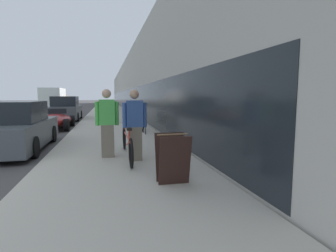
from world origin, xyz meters
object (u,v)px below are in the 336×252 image
object	(u,v)px
person_bystander	(107,123)
parked_sedan_curbside	(15,128)
person_rider	(135,125)
vintage_roadster_curbside	(54,120)
sandwich_board_sign	(173,158)
bike_rack_hoop	(144,121)
moving_truck	(54,99)
cruiser_bike_middle	(134,118)
parked_sedan_far	(65,110)
cruiser_bike_nearest	(141,122)
tandem_bicycle	(127,143)

from	to	relation	value
person_bystander	parked_sedan_curbside	distance (m)	3.47
person_rider	vintage_roadster_curbside	world-z (taller)	person_rider
person_rider	sandwich_board_sign	world-z (taller)	person_rider
bike_rack_hoop	moving_truck	xyz separation A→B (m)	(-8.02, 25.35, 0.74)
sandwich_board_sign	parked_sedan_curbside	distance (m)	5.88
cruiser_bike_middle	parked_sedan_far	world-z (taller)	parked_sedan_far
sandwich_board_sign	cruiser_bike_nearest	bearing A→B (deg)	86.99
person_rider	cruiser_bike_nearest	distance (m)	5.71
cruiser_bike_middle	parked_sedan_far	distance (m)	6.57
person_bystander	sandwich_board_sign	size ratio (longest dim) A/B	1.94
cruiser_bike_nearest	sandwich_board_sign	xyz separation A→B (m)	(-0.39, -7.44, 0.08)
person_bystander	sandwich_board_sign	world-z (taller)	person_bystander
tandem_bicycle	person_bystander	size ratio (longest dim) A/B	1.62
person_rider	person_bystander	bearing A→B (deg)	140.74
person_rider	sandwich_board_sign	bearing A→B (deg)	-75.21
person_bystander	sandwich_board_sign	bearing A→B (deg)	-64.33
person_bystander	parked_sedan_far	bearing A→B (deg)	102.42
person_rider	person_bystander	world-z (taller)	person_bystander
cruiser_bike_nearest	moving_truck	xyz separation A→B (m)	(-8.00, 24.28, 0.88)
tandem_bicycle	cruiser_bike_middle	bearing A→B (deg)	82.84
cruiser_bike_nearest	cruiser_bike_middle	xyz separation A→B (m)	(-0.06, 2.46, 0.01)
person_rider	person_bystander	size ratio (longest dim) A/B	0.99
sandwich_board_sign	moving_truck	xyz separation A→B (m)	(-7.61, 31.72, 0.80)
cruiser_bike_nearest	sandwich_board_sign	size ratio (longest dim) A/B	1.95
cruiser_bike_nearest	moving_truck	world-z (taller)	moving_truck
person_rider	cruiser_bike_nearest	world-z (taller)	person_rider
person_bystander	parked_sedan_curbside	bearing A→B (deg)	143.57
person_rider	cruiser_bike_middle	size ratio (longest dim) A/B	0.96
person_bystander	tandem_bicycle	bearing A→B (deg)	-18.03
person_rider	person_bystander	distance (m)	0.84
person_rider	moving_truck	bearing A→B (deg)	103.41
person_bystander	cruiser_bike_middle	size ratio (longest dim) A/B	0.97
cruiser_bike_nearest	bike_rack_hoop	bearing A→B (deg)	-89.01
bike_rack_hoop	cruiser_bike_nearest	xyz separation A→B (m)	(-0.02, 1.07, -0.15)
tandem_bicycle	parked_sedan_far	xyz separation A→B (m)	(-3.25, 12.74, 0.27)
cruiser_bike_middle	vintage_roadster_curbside	world-z (taller)	vintage_roadster_curbside
tandem_bicycle	person_rider	distance (m)	0.64
bike_rack_hoop	sandwich_board_sign	distance (m)	6.38
bike_rack_hoop	sandwich_board_sign	size ratio (longest dim) A/B	0.94
bike_rack_hoop	vintage_roadster_curbside	xyz separation A→B (m)	(-4.17, 3.42, -0.18)
bike_rack_hoop	parked_sedan_curbside	xyz separation A→B (m)	(-4.31, -1.97, 0.06)
moving_truck	sandwich_board_sign	bearing A→B (deg)	-76.51
tandem_bicycle	sandwich_board_sign	distance (m)	2.28
cruiser_bike_middle	parked_sedan_curbside	size ratio (longest dim) A/B	0.41
parked_sedan_curbside	person_rider	bearing A→B (deg)	-36.98
person_rider	bike_rack_hoop	bearing A→B (deg)	78.96
person_bystander	cruiser_bike_nearest	world-z (taller)	person_bystander
person_rider	person_bystander	xyz separation A→B (m)	(-0.65, 0.53, 0.01)
bike_rack_hoop	parked_sedan_far	size ratio (longest dim) A/B	0.20
parked_sedan_curbside	vintage_roadster_curbside	bearing A→B (deg)	88.42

